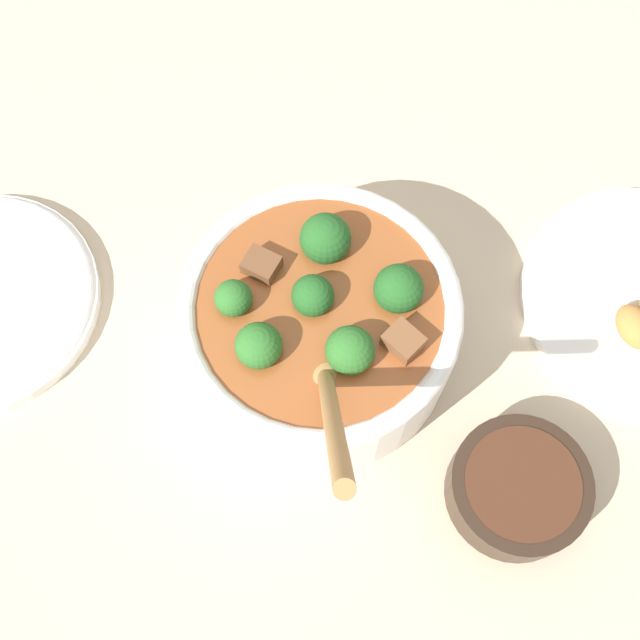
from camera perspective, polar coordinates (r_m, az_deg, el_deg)
name	(u,v)px	position (r m, az deg, el deg)	size (l,w,h in m)	color
ground_plane	(320,345)	(0.69, 0.00, -1.82)	(4.00, 4.00, 0.00)	#C6B293
stew_bowl	(320,323)	(0.64, 0.02, -0.19)	(0.23, 0.25, 0.26)	white
condiment_bowl	(518,488)	(0.65, 13.91, -11.50)	(0.11, 0.11, 0.04)	black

